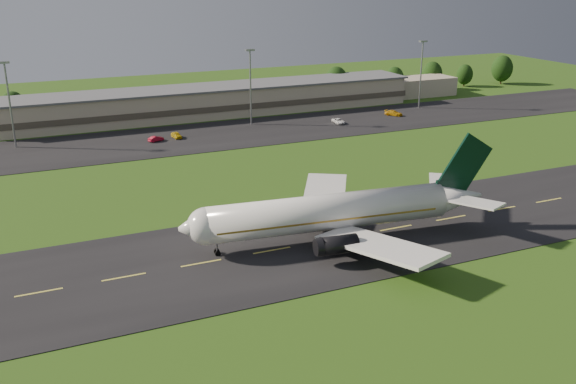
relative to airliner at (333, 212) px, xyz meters
name	(u,v)px	position (x,y,z in m)	size (l,w,h in m)	color
ground	(396,228)	(11.71, 0.10, -4.66)	(360.00, 360.00, 0.00)	#274D13
taxiway	(396,228)	(11.71, 0.10, -4.61)	(220.00, 30.00, 0.10)	black
apron	(244,132)	(11.71, 72.10, -4.61)	(260.00, 30.00, 0.10)	black
airliner	(333,212)	(0.00, 0.00, 0.00)	(51.22, 41.92, 15.57)	white
terminal	(236,99)	(18.11, 96.28, -0.67)	(145.00, 16.00, 8.40)	tan
light_mast_west	(9,94)	(-43.29, 80.10, 8.08)	(2.40, 1.20, 20.35)	gray
light_mast_centre	(250,78)	(16.71, 80.10, 8.08)	(2.40, 1.20, 20.35)	gray
light_mast_east	(421,66)	(71.71, 80.10, 8.08)	(2.40, 1.20, 20.35)	gray
tree_line	(325,83)	(52.47, 105.71, 0.41)	(193.57, 8.95, 10.47)	black
service_vehicle_a	(177,135)	(-5.96, 73.16, -3.83)	(1.73, 4.29, 1.46)	gold
service_vehicle_b	(156,139)	(-11.44, 71.98, -3.92)	(1.36, 3.90, 1.28)	#A60B22
service_vehicle_c	(338,121)	(38.96, 71.11, -3.90)	(2.20, 4.77, 1.32)	white
service_vehicle_d	(394,113)	(58.42, 73.55, -3.81)	(2.11, 5.19, 1.51)	#C68C0B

